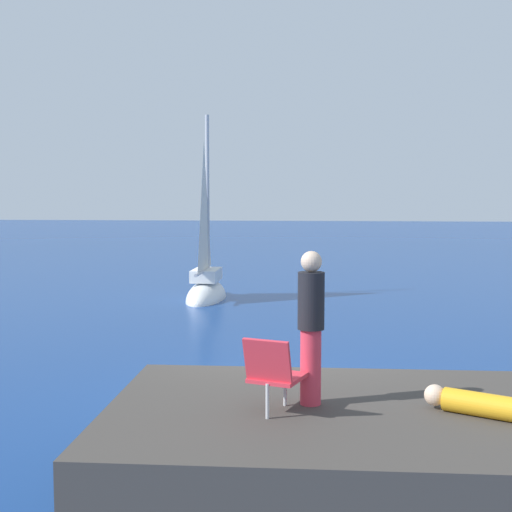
# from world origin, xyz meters

# --- Properties ---
(ground_plane) EXTENTS (160.00, 160.00, 0.00)m
(ground_plane) POSITION_xyz_m (0.00, 0.00, 0.00)
(ground_plane) COLOR navy
(shore_ledge) EXTENTS (6.10, 3.53, 0.88)m
(shore_ledge) POSITION_xyz_m (1.40, -3.14, 0.44)
(shore_ledge) COLOR #423D38
(shore_ledge) RESTS_ON ground
(boulder_seaward) EXTENTS (1.64, 1.60, 1.04)m
(boulder_seaward) POSITION_xyz_m (1.48, -1.47, 0.00)
(boulder_seaward) COLOR #47393A
(boulder_seaward) RESTS_ON ground
(boulder_inland) EXTENTS (1.66, 1.84, 1.01)m
(boulder_inland) POSITION_xyz_m (-0.78, -1.66, 0.00)
(boulder_inland) COLOR #3C4135
(boulder_inland) RESTS_ON ground
(sailboat_near) EXTENTS (1.11, 3.28, 6.06)m
(sailboat_near) POSITION_xyz_m (-3.00, 10.15, 0.33)
(sailboat_near) COLOR white
(sailboat_near) RESTS_ON ground
(person_sunbather) EXTENTS (1.61, 0.95, 0.25)m
(person_sunbather) POSITION_xyz_m (2.40, -3.41, 0.99)
(person_sunbather) COLOR gold
(person_sunbather) RESTS_ON shore_ledge
(person_standing) EXTENTS (0.28, 0.28, 1.62)m
(person_standing) POSITION_xyz_m (0.52, -3.08, 1.74)
(person_standing) COLOR #DB384C
(person_standing) RESTS_ON shore_ledge
(beach_chair) EXTENTS (0.64, 0.71, 0.80)m
(beach_chair) POSITION_xyz_m (0.15, -3.47, 1.32)
(beach_chair) COLOR #E03342
(beach_chair) RESTS_ON shore_ledge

